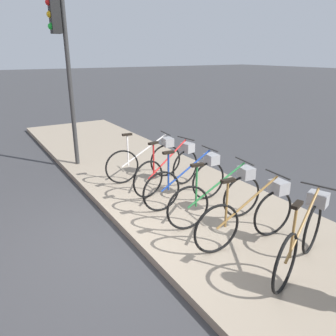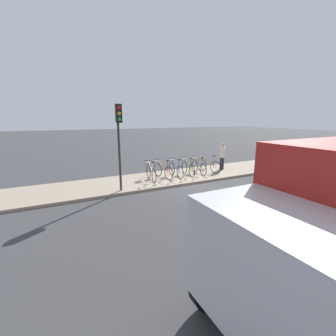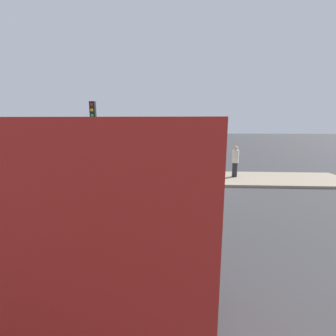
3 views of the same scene
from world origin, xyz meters
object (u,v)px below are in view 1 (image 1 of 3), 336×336
at_px(parked_bicycle_2, 190,180).
at_px(parked_bicycle_5, 303,234).
at_px(parked_bicycle_1, 171,167).
at_px(parked_bicycle_0, 148,159).
at_px(parked_bicycle_3, 221,195).
at_px(parked_bicycle_4, 252,213).
at_px(traffic_light, 62,49).

xyz_separation_m(parked_bicycle_2, parked_bicycle_5, (2.24, 0.12, 0.00)).
bearing_deg(parked_bicycle_5, parked_bicycle_1, -179.10).
height_order(parked_bicycle_0, parked_bicycle_3, same).
bearing_deg(parked_bicycle_2, parked_bicycle_0, -178.18).
height_order(parked_bicycle_0, parked_bicycle_4, same).
bearing_deg(parked_bicycle_0, parked_bicycle_4, 0.66).
bearing_deg(parked_bicycle_5, parked_bicycle_0, -177.48).
bearing_deg(parked_bicycle_2, parked_bicycle_3, 1.32).
height_order(parked_bicycle_3, parked_bicycle_5, same).
xyz_separation_m(parked_bicycle_1, parked_bicycle_3, (1.55, -0.05, 0.00)).
bearing_deg(parked_bicycle_5, parked_bicycle_3, -176.09).
bearing_deg(parked_bicycle_3, traffic_light, -164.13).
height_order(parked_bicycle_0, parked_bicycle_2, same).
height_order(parked_bicycle_1, parked_bicycle_4, same).
relative_size(parked_bicycle_1, parked_bicycle_5, 1.04).
height_order(parked_bicycle_1, parked_bicycle_2, same).
relative_size(parked_bicycle_4, traffic_light, 0.46).
bearing_deg(parked_bicycle_2, traffic_light, -160.81).
distance_m(parked_bicycle_0, parked_bicycle_1, 0.73).
distance_m(parked_bicycle_3, traffic_light, 4.80).
distance_m(parked_bicycle_3, parked_bicycle_4, 0.70).
height_order(parked_bicycle_2, parked_bicycle_3, same).
bearing_deg(parked_bicycle_0, parked_bicycle_2, 1.82).
height_order(parked_bicycle_0, parked_bicycle_5, same).
bearing_deg(parked_bicycle_3, parked_bicycle_0, -178.36).
relative_size(parked_bicycle_0, parked_bicycle_2, 1.00).
xyz_separation_m(parked_bicycle_1, traffic_light, (-2.55, -1.22, 2.21)).
bearing_deg(parked_bicycle_5, parked_bicycle_4, -170.10).
relative_size(parked_bicycle_1, parked_bicycle_3, 0.99).
relative_size(parked_bicycle_0, parked_bicycle_1, 1.01).
bearing_deg(parked_bicycle_5, parked_bicycle_2, -177.02).
relative_size(parked_bicycle_1, traffic_light, 0.45).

